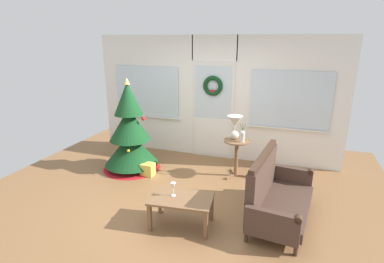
% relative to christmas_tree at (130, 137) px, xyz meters
% --- Properties ---
extents(ground_plane, '(6.76, 6.76, 0.00)m').
position_rel_christmas_tree_xyz_m(ground_plane, '(1.33, -0.89, -0.66)').
color(ground_plane, brown).
extents(back_wall_with_door, '(5.20, 0.19, 2.55)m').
position_rel_christmas_tree_xyz_m(back_wall_with_door, '(1.33, 1.19, 0.63)').
color(back_wall_with_door, white).
rests_on(back_wall_with_door, ground).
extents(christmas_tree, '(1.12, 1.12, 1.79)m').
position_rel_christmas_tree_xyz_m(christmas_tree, '(0.00, 0.00, 0.00)').
color(christmas_tree, '#4C331E').
rests_on(christmas_tree, ground).
extents(settee_sofa, '(0.87, 1.58, 0.96)m').
position_rel_christmas_tree_xyz_m(settee_sofa, '(2.80, -0.88, -0.28)').
color(settee_sofa, '#3D281C').
rests_on(settee_sofa, ground).
extents(side_table, '(0.50, 0.48, 0.71)m').
position_rel_christmas_tree_xyz_m(side_table, '(2.02, 0.32, -0.16)').
color(side_table, brown).
rests_on(side_table, ground).
extents(table_lamp, '(0.28, 0.28, 0.44)m').
position_rel_christmas_tree_xyz_m(table_lamp, '(1.96, 0.36, 0.33)').
color(table_lamp, silver).
rests_on(table_lamp, side_table).
extents(flower_vase, '(0.11, 0.10, 0.35)m').
position_rel_christmas_tree_xyz_m(flower_vase, '(2.12, 0.26, 0.17)').
color(flower_vase, beige).
rests_on(flower_vase, side_table).
extents(coffee_table, '(0.89, 0.61, 0.42)m').
position_rel_christmas_tree_xyz_m(coffee_table, '(1.62, -1.47, -0.30)').
color(coffee_table, brown).
rests_on(coffee_table, ground).
extents(wine_glass, '(0.08, 0.08, 0.20)m').
position_rel_christmas_tree_xyz_m(wine_glass, '(1.50, -1.45, -0.10)').
color(wine_glass, silver).
rests_on(wine_glass, coffee_table).
extents(gift_box, '(0.23, 0.21, 0.23)m').
position_rel_christmas_tree_xyz_m(gift_box, '(0.45, -0.18, -0.54)').
color(gift_box, '#D8C64C').
rests_on(gift_box, ground).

